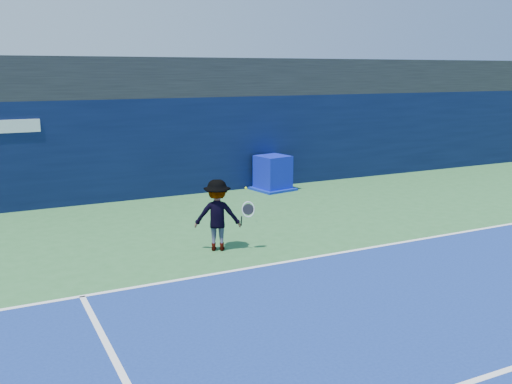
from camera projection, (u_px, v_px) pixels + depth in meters
ground at (427, 307)px, 9.35m from camera, size 80.00×80.00×0.00m
baseline at (326, 255)px, 11.98m from camera, size 24.00×0.10×0.01m
stadium_band at (185, 77)px, 18.66m from camera, size 36.00×3.00×1.20m
back_wall_assembly at (198, 144)px, 18.23m from camera, size 36.00×1.03×3.00m
equipment_cart at (273, 174)px, 18.47m from camera, size 1.36×1.36×1.12m
tennis_player at (218, 215)px, 12.22m from camera, size 1.31×0.94×1.55m
tennis_ball at (246, 188)px, 14.29m from camera, size 0.06×0.06×0.06m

